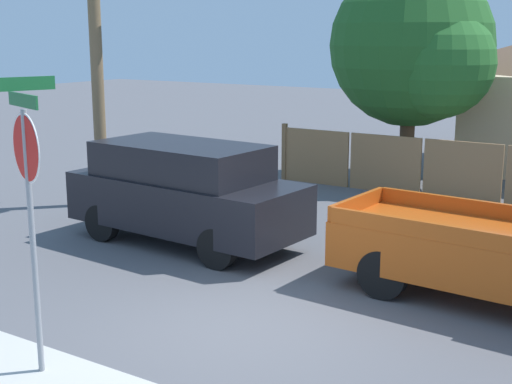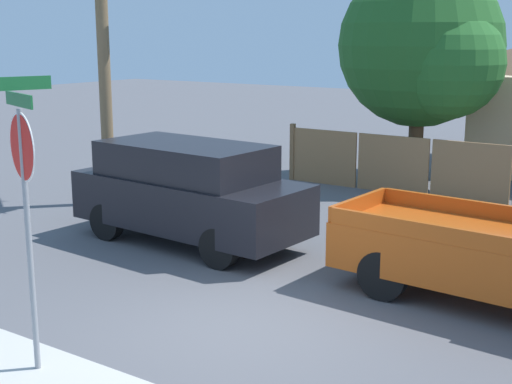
{
  "view_description": "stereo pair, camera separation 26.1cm",
  "coord_description": "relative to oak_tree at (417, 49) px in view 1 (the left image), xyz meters",
  "views": [
    {
      "loc": [
        5.04,
        -7.71,
        3.93
      ],
      "look_at": [
        -0.61,
        1.11,
        1.6
      ],
      "focal_mm": 50.0,
      "sensor_mm": 36.0,
      "label": 1
    },
    {
      "loc": [
        5.25,
        -7.56,
        3.93
      ],
      "look_at": [
        -0.61,
        1.11,
        1.6
      ],
      "focal_mm": 50.0,
      "sensor_mm": 36.0,
      "label": 2
    }
  ],
  "objects": [
    {
      "name": "stop_sign",
      "position": [
        0.37,
        -13.22,
        -1.18
      ],
      "size": [
        0.79,
        0.72,
        3.47
      ],
      "rotation": [
        0.0,
        0.0,
        -0.34
      ],
      "color": "gray",
      "rests_on": "ground"
    },
    {
      "name": "red_suv",
      "position": [
        -1.48,
        -8.08,
        -2.51
      ],
      "size": [
        4.75,
        2.19,
        1.92
      ],
      "rotation": [
        0.0,
        0.0,
        -0.06
      ],
      "color": "black",
      "rests_on": "ground"
    },
    {
      "name": "ground_plane",
      "position": [
        1.71,
        -10.74,
        -3.54
      ],
      "size": [
        80.0,
        80.0,
        0.0
      ],
      "primitive_type": "plane",
      "color": "#56565B"
    },
    {
      "name": "oak_tree",
      "position": [
        0.0,
        0.0,
        0.0
      ],
      "size": [
        4.56,
        4.35,
        5.81
      ],
      "color": "brown",
      "rests_on": "ground"
    }
  ]
}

